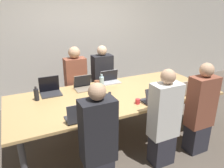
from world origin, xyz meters
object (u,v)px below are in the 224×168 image
at_px(cup_near_midright, 138,101).
at_px(laptop_far_center, 110,79).
at_px(bottle_far_left, 36,94).
at_px(stapler, 109,95).
at_px(person_near_left, 98,142).
at_px(laptop_near_midright, 153,98).
at_px(cup_far_center, 97,83).
at_px(laptop_near_left, 80,116).
at_px(person_near_right, 200,111).
at_px(laptop_near_right, 179,92).
at_px(cup_near_right, 190,89).
at_px(person_far_midleft, 76,84).
at_px(person_near_midright, 164,121).
at_px(bottle_far_midleft, 102,83).
at_px(cup_near_left, 97,111).
at_px(person_far_center, 102,81).
at_px(laptop_far_midleft, 83,85).
at_px(laptop_far_left, 50,89).

bearing_deg(cup_near_midright, laptop_far_center, 88.97).
relative_size(bottle_far_left, stapler, 1.50).
bearing_deg(person_near_left, bottle_far_left, -69.04).
xyz_separation_m(person_near_left, stapler, (0.58, 0.95, 0.11)).
distance_m(cup_near_midright, bottle_far_left, 1.55).
bearing_deg(laptop_near_midright, bottle_far_left, -27.44).
relative_size(cup_far_center, laptop_near_left, 0.27).
bearing_deg(person_near_right, laptop_near_right, -83.00).
height_order(cup_near_right, laptop_near_midright, laptop_near_midright).
xyz_separation_m(person_near_left, person_far_midleft, (0.30, 1.90, 0.02)).
distance_m(person_near_midright, bottle_far_midleft, 1.31).
bearing_deg(laptop_near_right, cup_near_right, -172.06).
bearing_deg(cup_far_center, bottle_far_left, -167.93).
bearing_deg(cup_near_left, cup_near_midright, 3.73).
bearing_deg(person_near_left, cup_far_center, -111.14).
xyz_separation_m(laptop_near_right, bottle_far_left, (-2.10, 0.80, 0.03)).
bearing_deg(cup_far_center, stapler, -91.62).
height_order(cup_near_right, cup_near_left, cup_near_left).
bearing_deg(bottle_far_midleft, bottle_far_left, 179.98).
distance_m(person_near_midright, cup_near_left, 0.92).
distance_m(cup_far_center, person_near_midright, 1.52).
height_order(person_far_center, person_near_left, same).
relative_size(person_near_midright, cup_near_midright, 18.67).
bearing_deg(laptop_near_right, person_far_center, -61.85).
relative_size(person_near_right, bottle_far_midleft, 5.22).
bearing_deg(stapler, cup_near_right, 14.17).
height_order(person_near_left, laptop_far_midleft, person_near_left).
distance_m(cup_near_right, person_near_midright, 1.02).
relative_size(laptop_far_midleft, stapler, 2.05).
bearing_deg(bottle_far_left, cup_far_center, 12.07).
bearing_deg(person_near_right, stapler, -39.19).
height_order(person_near_midright, laptop_far_left, person_near_midright).
distance_m(cup_far_center, person_far_midleft, 0.48).
distance_m(laptop_near_midright, bottle_far_midleft, 0.97).
bearing_deg(cup_near_right, laptop_far_left, 156.34).
xyz_separation_m(person_near_right, person_near_midright, (-0.66, 0.01, -0.00)).
bearing_deg(person_near_left, laptop_far_center, -119.18).
xyz_separation_m(laptop_near_midright, laptop_near_left, (-1.17, -0.06, 0.00)).
bearing_deg(person_far_midleft, bottle_far_midleft, -64.23).
bearing_deg(laptop_near_left, laptop_far_midleft, -110.43).
xyz_separation_m(person_far_center, laptop_near_midright, (0.23, -1.43, 0.16)).
xyz_separation_m(person_near_right, cup_near_left, (-1.48, 0.42, 0.13)).
distance_m(person_near_midright, laptop_far_left, 1.90).
height_order(person_far_center, cup_near_left, person_far_center).
distance_m(person_near_right, cup_near_left, 1.54).
bearing_deg(person_far_midleft, person_far_center, 0.16).
height_order(person_far_center, cup_far_center, person_far_center).
height_order(laptop_near_right, cup_near_midright, laptop_near_right).
bearing_deg(laptop_near_left, laptop_far_center, -129.78).
relative_size(laptop_near_midright, laptop_far_left, 0.95).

